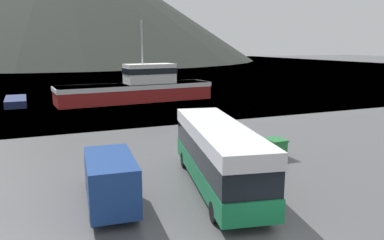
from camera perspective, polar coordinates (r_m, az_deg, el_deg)
The scene contains 7 objects.
water_surface at distance 151.83m, azimuth -19.68°, elevation 8.04°, with size 240.00×240.00×0.00m, color slate.
tour_bus at distance 18.95m, azimuth 4.00°, elevation -5.05°, with size 4.47×10.66×3.29m.
delivery_van at distance 17.55m, azimuth -12.45°, elevation -8.61°, with size 2.52×6.27×2.42m.
fishing_boat at distance 48.94m, azimuth -8.15°, elevation 4.93°, with size 20.29×6.22×10.26m.
storage_bin at distance 25.05m, azimuth 12.60°, elevation -4.15°, with size 1.12×1.34×1.19m.
small_boat at distance 50.29m, azimuth -25.26°, elevation 2.58°, with size 2.53×6.77×0.87m.
mooring_bollard at distance 33.58m, azimuth 2.10°, elevation -0.13°, with size 0.35×0.35×0.91m.
Camera 1 is at (-7.64, -9.17, 7.21)m, focal length 35.00 mm.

